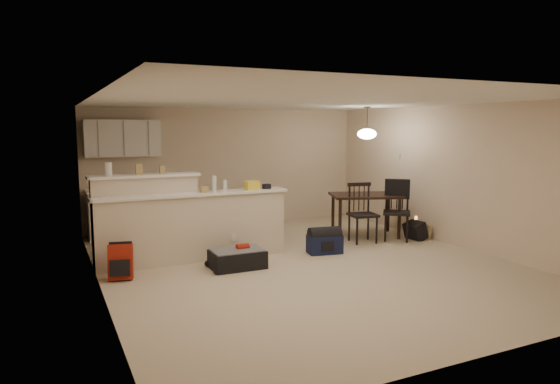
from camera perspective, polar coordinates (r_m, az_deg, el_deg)
room at (r=7.60m, az=2.95°, el=0.92°), size 7.00×7.02×2.50m
breakfast_bar at (r=7.98m, az=-11.72°, el=-3.57°), size 3.08×0.58×1.39m
upper_cabinets at (r=10.06m, az=-17.57°, el=5.89°), size 1.40×0.34×0.70m
kitchen_counter at (r=10.10m, az=-16.02°, el=-2.32°), size 1.80×0.60×0.90m
thermostat at (r=10.52m, az=13.34°, el=3.91°), size 0.02×0.12×0.12m
jar at (r=7.84m, az=-19.01°, el=2.49°), size 0.10×0.10×0.20m
cereal_box at (r=7.90m, az=-15.81°, el=2.50°), size 0.10×0.07×0.16m
small_box at (r=7.97m, az=-13.31°, el=2.48°), size 0.08×0.06×0.12m
bottle_a at (r=7.97m, az=-7.53°, el=0.96°), size 0.07×0.07×0.26m
bottle_b at (r=8.03m, az=-6.31°, el=0.74°), size 0.06×0.06×0.18m
bag_lump at (r=8.20m, az=-3.21°, el=0.76°), size 0.22×0.18×0.14m
pouch at (r=8.31m, az=-1.54°, el=0.65°), size 0.12×0.10×0.08m
extra_item_x at (r=7.94m, az=-8.64°, el=0.31°), size 0.12×0.10×0.10m
dining_table at (r=9.81m, az=9.74°, el=-0.82°), size 1.53×1.28×0.82m
pendant_lamp at (r=9.71m, az=9.91°, el=6.61°), size 0.36×0.36×0.62m
dining_chair_near at (r=9.27m, az=9.47°, el=-2.40°), size 0.55×0.53×1.09m
dining_chair_far at (r=9.57m, az=13.19°, el=-2.12°), size 0.67×0.66×1.11m
suitcase at (r=7.60m, az=-4.90°, el=-7.66°), size 0.80×0.52×0.27m
red_backpack at (r=7.36m, az=-17.75°, el=-7.61°), size 0.37×0.27×0.49m
navy_duffel at (r=8.46m, az=5.12°, el=-5.96°), size 0.61×0.40×0.31m
black_daypack at (r=9.79m, az=15.20°, el=-4.31°), size 0.28×0.38×0.32m
cardboard_sheet at (r=9.88m, az=15.97°, el=-4.27°), size 0.08×0.41×0.31m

